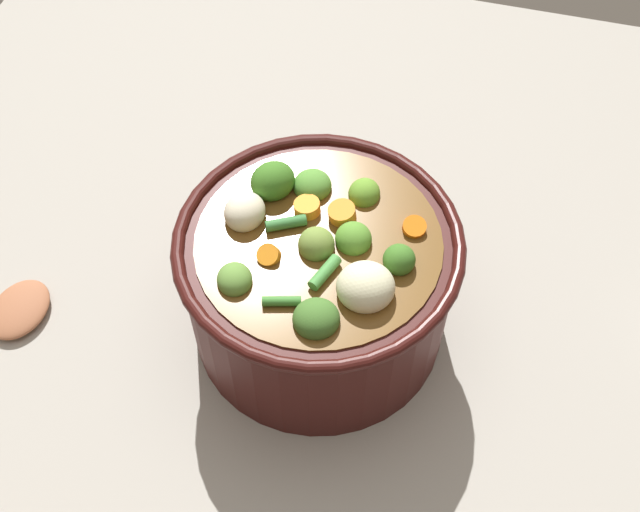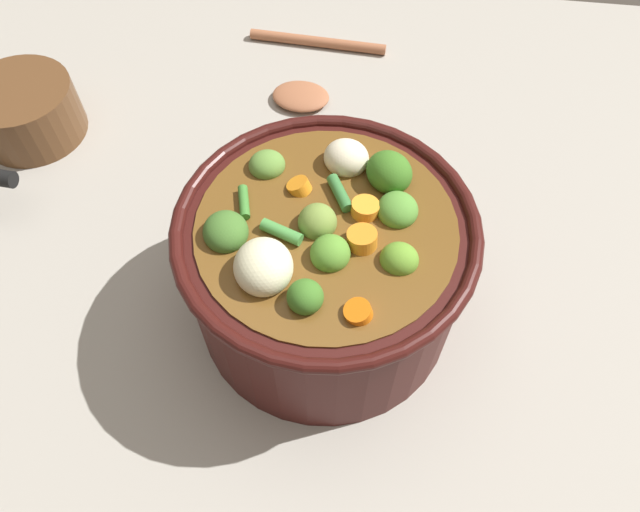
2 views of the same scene
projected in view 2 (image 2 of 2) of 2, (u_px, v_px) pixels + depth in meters
name	position (u px, v px, depth m)	size (l,w,h in m)	color
ground_plane	(325.00, 306.00, 0.59)	(1.10, 1.10, 0.00)	#9E998E
cooking_pot	(325.00, 266.00, 0.53)	(0.25, 0.25, 0.16)	#38110F
wooden_spoon	(307.00, 75.00, 0.77)	(0.15, 0.19, 0.01)	#9E5E3E
small_saucepan	(24.00, 113.00, 0.69)	(0.19, 0.12, 0.06)	brown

